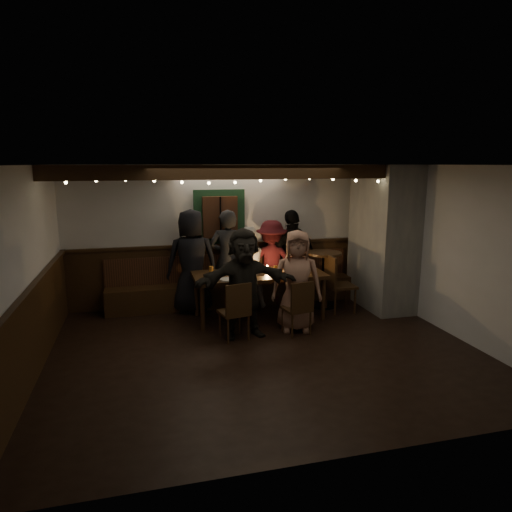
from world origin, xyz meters
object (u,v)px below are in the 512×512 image
object	(u,v)px
chair_near_right	(299,305)
person_a	(192,261)
chair_near_left	(236,308)
dining_table	(259,277)
high_top	(324,272)
person_b	(228,259)
person_e	(292,257)
person_g	(297,281)
person_d	(271,263)
chair_end	(336,281)
person_c	(247,267)
person_f	(244,283)

from	to	relation	value
chair_near_right	person_a	size ratio (longest dim) A/B	0.47
chair_near_left	dining_table	bearing A→B (deg)	57.48
high_top	person_b	size ratio (longest dim) A/B	0.56
dining_table	chair_near_right	xyz separation A→B (m)	(0.40, -0.94, -0.23)
chair_near_left	person_e	size ratio (longest dim) A/B	0.51
person_b	person_g	distance (m)	1.64
chair_near_right	person_d	distance (m)	1.71
person_e	chair_near_right	bearing A→B (deg)	59.39
high_top	person_b	world-z (taller)	person_b
person_d	person_g	distance (m)	1.44
chair_end	person_c	size ratio (longest dim) A/B	0.69
person_b	person_f	bearing A→B (deg)	103.31
dining_table	person_d	xyz separation A→B (m)	(0.44, 0.74, 0.07)
chair_near_right	dining_table	bearing A→B (deg)	112.87
person_e	person_f	size ratio (longest dim) A/B	1.06
high_top	person_e	bearing A→B (deg)	140.62
dining_table	person_a	xyz separation A→B (m)	(-1.06, 0.64, 0.20)
person_e	person_f	distance (m)	1.99
chair_near_left	chair_end	distance (m)	2.19
chair_near_left	chair_near_right	bearing A→B (deg)	-0.97
dining_table	person_b	size ratio (longest dim) A/B	1.22
chair_near_right	person_e	xyz separation A→B (m)	(0.46, 1.70, 0.40)
person_c	person_g	size ratio (longest dim) A/B	0.93
chair_near_left	chair_end	world-z (taller)	chair_end
person_d	person_g	size ratio (longest dim) A/B	0.99
person_f	person_b	bearing A→B (deg)	87.46
person_f	person_g	distance (m)	0.87
person_c	chair_end	bearing A→B (deg)	148.05
chair_near_right	person_g	size ratio (longest dim) A/B	0.54
person_f	person_c	bearing A→B (deg)	73.70
person_a	person_b	xyz separation A→B (m)	(0.66, 0.07, -0.02)
person_e	person_f	bearing A→B (deg)	34.27
high_top	person_b	xyz separation A→B (m)	(-1.73, 0.35, 0.26)
chair_near_left	person_g	world-z (taller)	person_g
chair_end	person_a	distance (m)	2.58
chair_near_left	person_a	distance (m)	1.69
high_top	person_d	xyz separation A→B (m)	(-0.90, 0.37, 0.15)
person_b	person_c	world-z (taller)	person_b
chair_end	person_e	size ratio (longest dim) A/B	0.58
chair_near_right	high_top	xyz separation A→B (m)	(0.94, 1.31, 0.16)
chair_end	person_c	world-z (taller)	person_c
high_top	person_d	distance (m)	0.98
chair_near_right	person_a	xyz separation A→B (m)	(-1.45, 1.58, 0.43)
chair_end	person_e	xyz separation A→B (m)	(-0.55, 0.80, 0.30)
person_f	person_g	xyz separation A→B (m)	(0.87, 0.06, -0.03)
chair_near_left	person_e	distance (m)	2.25
person_c	person_f	size ratio (longest dim) A/B	0.89
person_b	person_c	xyz separation A→B (m)	(0.34, -0.08, -0.16)
dining_table	chair_near_left	bearing A→B (deg)	-122.52
dining_table	person_d	size ratio (longest dim) A/B	1.39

